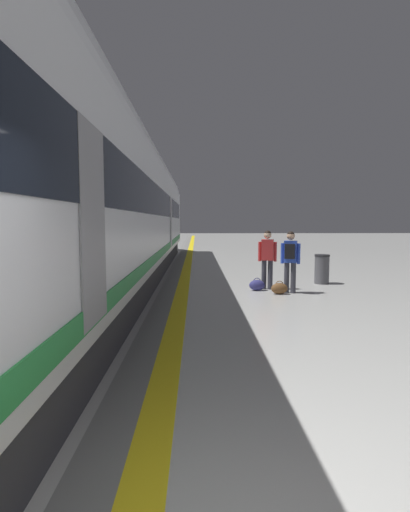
{
  "coord_description": "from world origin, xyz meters",
  "views": [
    {
      "loc": [
        -0.37,
        -1.28,
        1.95
      ],
      "look_at": [
        -0.23,
        4.73,
        1.4
      ],
      "focal_mm": 27.12,
      "sensor_mm": 36.0,
      "label": 1
    }
  ],
  "objects_px": {
    "duffel_bag_mid": "(279,288)",
    "waste_bin": "(322,269)",
    "duffel_bag_near": "(257,285)",
    "passenger_near": "(267,255)",
    "passenger_mid": "(290,257)",
    "high_speed_train": "(90,197)"
  },
  "relations": [
    {
      "from": "duffel_bag_mid",
      "to": "waste_bin",
      "type": "height_order",
      "value": "waste_bin"
    },
    {
      "from": "duffel_bag_near",
      "to": "passenger_near",
      "type": "bearing_deg",
      "value": 34.53
    },
    {
      "from": "passenger_mid",
      "to": "waste_bin",
      "type": "height_order",
      "value": "passenger_mid"
    },
    {
      "from": "duffel_bag_near",
      "to": "waste_bin",
      "type": "distance_m",
      "value": 2.5
    },
    {
      "from": "passenger_near",
      "to": "duffel_bag_mid",
      "type": "distance_m",
      "value": 1.14
    },
    {
      "from": "high_speed_train",
      "to": "waste_bin",
      "type": "bearing_deg",
      "value": 22.07
    },
    {
      "from": "duffel_bag_near",
      "to": "passenger_mid",
      "type": "xyz_separation_m",
      "value": [
        0.83,
        -0.39,
        0.84
      ]
    },
    {
      "from": "waste_bin",
      "to": "duffel_bag_mid",
      "type": "bearing_deg",
      "value": -134.83
    },
    {
      "from": "passenger_mid",
      "to": "duffel_bag_mid",
      "type": "relative_size",
      "value": 3.79
    },
    {
      "from": "high_speed_train",
      "to": "duffel_bag_near",
      "type": "relative_size",
      "value": 78.7
    },
    {
      "from": "passenger_mid",
      "to": "waste_bin",
      "type": "distance_m",
      "value": 2.13
    },
    {
      "from": "passenger_near",
      "to": "waste_bin",
      "type": "distance_m",
      "value": 2.16
    },
    {
      "from": "high_speed_train",
      "to": "duffel_bag_mid",
      "type": "bearing_deg",
      "value": 10.79
    },
    {
      "from": "duffel_bag_near",
      "to": "duffel_bag_mid",
      "type": "xyz_separation_m",
      "value": [
        0.51,
        -0.55,
        0.0
      ]
    },
    {
      "from": "passenger_near",
      "to": "passenger_mid",
      "type": "bearing_deg",
      "value": -50.3
    },
    {
      "from": "passenger_mid",
      "to": "passenger_near",
      "type": "bearing_deg",
      "value": 129.7
    },
    {
      "from": "high_speed_train",
      "to": "duffel_bag_near",
      "type": "height_order",
      "value": "high_speed_train"
    },
    {
      "from": "passenger_near",
      "to": "waste_bin",
      "type": "height_order",
      "value": "passenger_near"
    },
    {
      "from": "passenger_mid",
      "to": "high_speed_train",
      "type": "bearing_deg",
      "value": -168.11
    },
    {
      "from": "passenger_mid",
      "to": "waste_bin",
      "type": "bearing_deg",
      "value": 48.22
    },
    {
      "from": "duffel_bag_near",
      "to": "passenger_mid",
      "type": "bearing_deg",
      "value": -25.23
    },
    {
      "from": "passenger_near",
      "to": "high_speed_train",
      "type": "bearing_deg",
      "value": -159.74
    }
  ]
}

